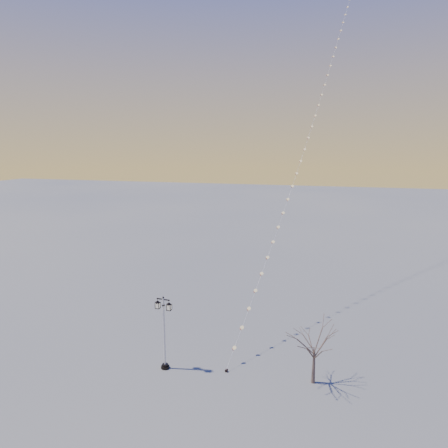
% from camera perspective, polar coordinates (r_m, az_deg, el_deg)
% --- Properties ---
extents(ground, '(300.00, 300.00, 0.00)m').
position_cam_1_polar(ground, '(31.06, -3.95, -20.53)').
color(ground, slate).
rests_on(ground, ground).
extents(street_lamp, '(1.42, 0.62, 5.60)m').
position_cam_1_polar(street_lamp, '(30.75, -8.42, -14.41)').
color(street_lamp, black).
rests_on(street_lamp, ground).
extents(bare_tree, '(2.60, 2.60, 4.32)m').
position_cam_1_polar(bare_tree, '(29.47, 12.63, -15.95)').
color(bare_tree, brown).
rests_on(bare_tree, ground).
extents(kite_train, '(8.41, 44.66, 40.63)m').
position_cam_1_polar(kite_train, '(48.36, 12.34, 15.39)').
color(kite_train, black).
rests_on(kite_train, ground).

